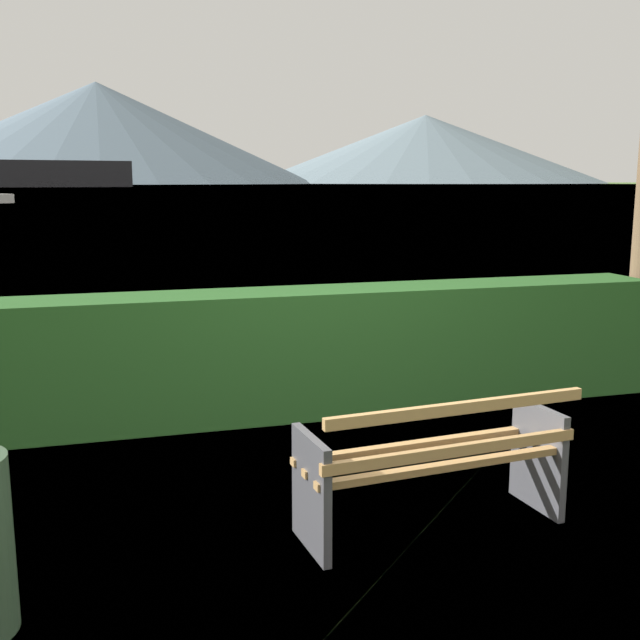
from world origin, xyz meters
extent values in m
plane|color=#567A38|center=(0.00, 0.00, 0.00)|extent=(1400.00, 1400.00, 0.00)
plane|color=slate|center=(0.00, 307.21, 0.00)|extent=(620.00, 620.00, 0.00)
cube|color=tan|center=(0.02, -0.19, 0.45)|extent=(1.63, 0.21, 0.04)
cube|color=tan|center=(0.00, 0.00, 0.45)|extent=(1.63, 0.21, 0.04)
cube|color=tan|center=(-0.02, 0.19, 0.45)|extent=(1.63, 0.21, 0.04)
cube|color=tan|center=(0.02, -0.26, 0.57)|extent=(1.63, 0.19, 0.06)
cube|color=tan|center=(0.03, -0.31, 0.84)|extent=(1.63, 0.19, 0.06)
cube|color=#4C4C51|center=(-0.77, -0.09, 0.34)|extent=(0.10, 0.51, 0.68)
cube|color=#4C4C51|center=(0.77, 0.05, 0.34)|extent=(0.10, 0.51, 0.68)
cube|color=#285B23|center=(0.00, 2.45, 0.56)|extent=(6.56, 0.66, 1.12)
cone|color=slate|center=(0.00, 530.87, 32.83)|extent=(288.19, 288.19, 65.65)
cone|color=slate|center=(238.28, 538.92, 25.32)|extent=(266.03, 266.03, 50.64)
camera|label=1|loc=(-1.84, -3.97, 2.08)|focal=42.52mm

